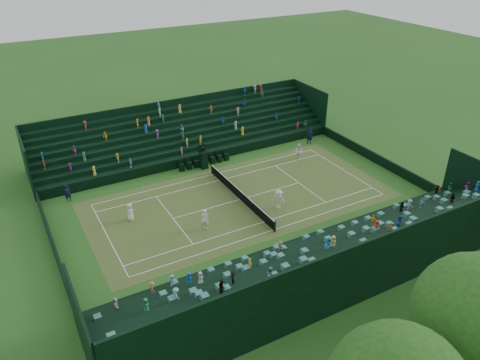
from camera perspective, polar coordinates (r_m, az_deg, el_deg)
The scene contains 17 objects.
ground at distance 41.84m, azimuth 0.00°, elevation -2.41°, with size 160.00×160.00×0.00m, color #26561B.
court_surface at distance 41.84m, azimuth 0.00°, elevation -2.40°, with size 12.97×26.77×0.01m, color #2D6A23.
perimeter_wall_north at distance 50.33m, azimuth 16.06°, elevation 2.67°, with size 17.17×0.20×1.00m, color black.
perimeter_wall_south at distance 37.82m, azimuth -21.77°, elevation -7.57°, with size 17.17×0.20×1.00m, color black.
perimeter_wall_east at distance 35.61m, azimuth 6.68°, elevation -7.85°, with size 0.20×31.77×1.00m, color black.
perimeter_wall_west at distance 48.32m, azimuth -4.88°, elevation 2.64°, with size 0.20×31.77×1.00m, color black.
north_grandstand at distance 32.42m, azimuth 11.06°, elevation -10.10°, with size 6.60×32.00×4.90m.
south_grandstand at distance 51.41m, azimuth -6.87°, elevation 5.46°, with size 6.60×32.00×4.90m.
tennis_net at distance 41.57m, azimuth 0.00°, elevation -1.79°, with size 11.67×0.10×1.06m.
umpire_chair at distance 46.95m, azimuth -4.46°, elevation 2.74°, with size 0.86×0.86×2.71m.
courtside_chairs at distance 47.83m, azimuth -4.37°, elevation 2.26°, with size 0.50×5.47×1.08m.
player_near_west at distance 39.67m, azimuth -13.24°, elevation -3.80°, with size 0.78×0.50×1.59m, color white.
player_near_east at distance 37.63m, azimuth -4.30°, elevation -4.76°, with size 0.66×0.43×1.81m, color white.
player_far_west at distance 49.07m, azimuth 7.19°, elevation 3.43°, with size 0.86×0.67×1.77m, color white.
player_far_east at distance 40.30m, azimuth 4.72°, elevation -2.34°, with size 1.16×0.67×1.80m, color white.
line_judge_north at distance 53.00m, azimuth 8.51°, elevation 5.37°, with size 0.69×0.45×1.89m, color black.
line_judge_south at distance 43.98m, azimuth -20.28°, elevation -1.50°, with size 0.58×0.38×1.60m, color black.
Camera 1 is at (31.42, -17.36, 21.49)m, focal length 35.00 mm.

